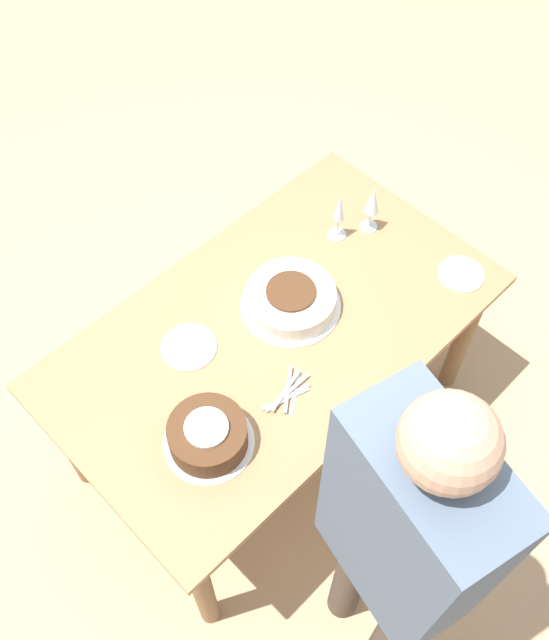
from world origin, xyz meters
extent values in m
plane|color=tan|center=(0.00, 0.00, 0.00)|extent=(12.00, 12.00, 0.00)
cube|color=#9E754C|center=(0.00, 0.00, 0.74)|extent=(1.55, 0.91, 0.03)
cylinder|color=brown|center=(-0.70, -0.38, 0.36)|extent=(0.07, 0.07, 0.72)
cylinder|color=brown|center=(0.70, -0.38, 0.36)|extent=(0.07, 0.07, 0.72)
cylinder|color=brown|center=(-0.70, 0.38, 0.36)|extent=(0.07, 0.07, 0.72)
cylinder|color=brown|center=(0.70, 0.38, 0.36)|extent=(0.07, 0.07, 0.72)
cylinder|color=white|center=(0.11, 0.03, 0.75)|extent=(0.35, 0.35, 0.01)
cylinder|color=silver|center=(0.11, 0.03, 0.79)|extent=(0.31, 0.31, 0.07)
cylinder|color=#4C2D19|center=(0.11, 0.03, 0.84)|extent=(0.17, 0.17, 0.01)
cylinder|color=white|center=(-0.44, -0.16, 0.75)|extent=(0.28, 0.28, 0.01)
cylinder|color=#4C2D19|center=(-0.44, -0.16, 0.80)|extent=(0.24, 0.24, 0.09)
cylinder|color=silver|center=(-0.44, -0.16, 0.86)|extent=(0.13, 0.13, 0.01)
cylinder|color=silver|center=(0.57, 0.08, 0.75)|extent=(0.07, 0.07, 0.00)
cylinder|color=silver|center=(0.57, 0.08, 0.80)|extent=(0.01, 0.01, 0.08)
cone|color=silver|center=(0.57, 0.08, 0.90)|extent=(0.05, 0.05, 0.12)
cylinder|color=silver|center=(0.46, 0.14, 0.75)|extent=(0.07, 0.07, 0.00)
cylinder|color=silver|center=(0.46, 0.14, 0.80)|extent=(0.01, 0.01, 0.09)
cone|color=silver|center=(0.46, 0.14, 0.90)|extent=(0.04, 0.04, 0.12)
cylinder|color=white|center=(-0.26, 0.15, 0.75)|extent=(0.19, 0.19, 0.01)
cylinder|color=white|center=(0.64, -0.30, 0.75)|extent=(0.17, 0.17, 0.01)
cube|color=silver|center=(-0.13, -0.22, 0.75)|extent=(0.15, 0.11, 0.00)
cube|color=silver|center=(-0.17, -0.22, 0.76)|extent=(0.17, 0.06, 0.00)
cube|color=silver|center=(-0.16, -0.22, 0.76)|extent=(0.17, 0.04, 0.00)
cube|color=silver|center=(-0.14, -0.21, 0.76)|extent=(0.17, 0.01, 0.00)
cube|color=silver|center=(-0.14, -0.20, 0.77)|extent=(0.14, 0.12, 0.00)
cube|color=silver|center=(-0.15, -0.20, 0.77)|extent=(0.17, 0.05, 0.00)
cylinder|color=#4C4238|center=(-0.38, -0.91, 0.42)|extent=(0.11, 0.11, 0.83)
cylinder|color=#4C4238|center=(-0.33, -0.69, 0.42)|extent=(0.11, 0.11, 0.83)
cube|color=slate|center=(-0.36, -0.80, 1.18)|extent=(0.31, 0.44, 0.69)
sphere|color=tan|center=(-0.36, -0.80, 1.62)|extent=(0.19, 0.19, 0.19)
camera|label=1|loc=(-0.94, -0.96, 2.77)|focal=40.00mm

